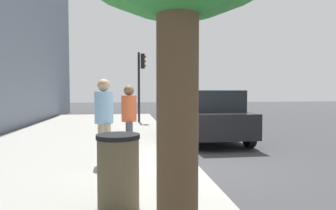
% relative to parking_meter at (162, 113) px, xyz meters
% --- Properties ---
extents(ground_plane, '(80.00, 80.00, 0.00)m').
position_rel_parking_meter_xyz_m(ground_plane, '(-1.02, -0.59, -1.17)').
color(ground_plane, '#38383A').
rests_on(ground_plane, ground).
extents(sidewalk_slab, '(28.00, 6.00, 0.15)m').
position_rel_parking_meter_xyz_m(sidewalk_slab, '(-1.02, 2.41, -1.09)').
color(sidewalk_slab, gray).
rests_on(sidewalk_slab, ground_plane).
extents(parking_meter, '(0.36, 0.12, 1.41)m').
position_rel_parking_meter_xyz_m(parking_meter, '(0.00, 0.00, 0.00)').
color(parking_meter, gray).
rests_on(parking_meter, sidewalk_slab).
extents(pedestrian_at_meter, '(0.53, 0.38, 1.74)m').
position_rel_parking_meter_xyz_m(pedestrian_at_meter, '(-0.13, 0.87, 0.01)').
color(pedestrian_at_meter, '#47474C').
rests_on(pedestrian_at_meter, sidewalk_slab).
extents(pedestrian_bystander, '(0.52, 0.40, 1.86)m').
position_rel_parking_meter_xyz_m(pedestrian_bystander, '(-1.01, 1.42, 0.10)').
color(pedestrian_bystander, tan).
rests_on(pedestrian_bystander, sidewalk_slab).
extents(parked_sedan_near, '(4.40, 1.97, 1.77)m').
position_rel_parking_meter_xyz_m(parked_sedan_near, '(2.33, -1.94, -0.27)').
color(parked_sedan_near, black).
rests_on(parked_sedan_near, ground_plane).
extents(traffic_signal, '(0.24, 0.44, 3.60)m').
position_rel_parking_meter_xyz_m(traffic_signal, '(7.57, 0.23, 1.41)').
color(traffic_signal, black).
rests_on(traffic_signal, sidewalk_slab).
extents(trash_bin, '(0.59, 0.59, 1.01)m').
position_rel_parking_meter_xyz_m(trash_bin, '(-3.58, 1.02, -0.51)').
color(trash_bin, brown).
rests_on(trash_bin, sidewalk_slab).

